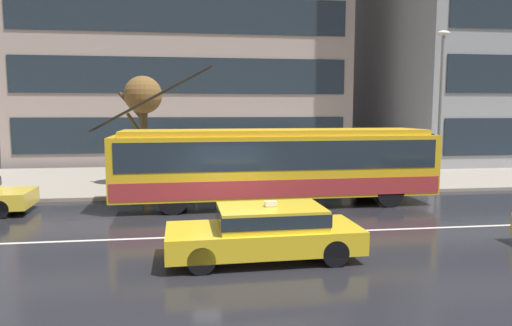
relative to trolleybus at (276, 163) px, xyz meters
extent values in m
plane|color=black|center=(-1.89, -2.89, -1.56)|extent=(160.00, 160.00, 0.00)
cube|color=gray|center=(-1.89, 6.60, -1.49)|extent=(80.00, 10.00, 0.14)
cube|color=silver|center=(-1.89, -4.09, -1.56)|extent=(72.00, 0.14, 0.01)
cube|color=gold|center=(-0.02, 0.00, -0.04)|extent=(11.96, 2.76, 2.21)
cube|color=gold|center=(-0.02, 0.00, 1.17)|extent=(11.24, 2.49, 0.20)
cube|color=#1E2833|center=(-0.02, 0.00, 0.40)|extent=(11.48, 2.78, 1.02)
cube|color=#A72F30|center=(-0.02, 0.00, -0.75)|extent=(11.84, 2.78, 0.62)
cube|color=#1E2833|center=(5.88, 0.14, 0.40)|extent=(0.17, 2.18, 1.11)
cube|color=black|center=(5.73, 0.14, 0.97)|extent=(0.20, 1.88, 0.28)
cylinder|color=black|center=(-4.51, 0.24, 2.40)|extent=(4.25, 0.16, 2.33)
cylinder|color=black|center=(-4.50, -0.46, 2.40)|extent=(4.25, 0.16, 2.33)
cylinder|color=black|center=(4.00, 1.18, -1.04)|extent=(1.05, 0.32, 1.04)
cylinder|color=black|center=(4.05, -0.99, -1.04)|extent=(1.05, 0.32, 1.04)
cylinder|color=black|center=(-3.85, 1.00, -1.04)|extent=(1.05, 0.32, 1.04)
cylinder|color=black|center=(-3.80, -1.18, -1.04)|extent=(1.05, 0.32, 1.04)
cube|color=yellow|center=(-1.44, -6.22, -1.06)|extent=(4.62, 1.98, 0.55)
cube|color=yellow|center=(-1.26, -6.22, -0.54)|extent=(2.51, 1.66, 0.48)
cube|color=#1E2833|center=(-1.26, -6.22, -0.52)|extent=(2.56, 1.68, 0.31)
cube|color=silver|center=(-1.26, -6.22, -0.23)|extent=(0.28, 0.17, 0.12)
cylinder|color=black|center=(-2.92, -7.09, -1.25)|extent=(0.63, 0.22, 0.62)
cylinder|color=black|center=(-2.97, -5.45, -1.25)|extent=(0.63, 0.22, 0.62)
cylinder|color=black|center=(0.09, -7.00, -1.25)|extent=(0.63, 0.22, 0.62)
cylinder|color=black|center=(0.04, -5.36, -1.25)|extent=(0.63, 0.22, 0.62)
cylinder|color=black|center=(-9.49, 0.59, -1.25)|extent=(0.63, 0.23, 0.62)
cylinder|color=black|center=(-9.40, -1.04, -1.25)|extent=(0.63, 0.23, 0.62)
cylinder|color=gray|center=(1.46, 2.60, -0.26)|extent=(0.08, 0.08, 2.33)
cylinder|color=gray|center=(-1.98, 2.60, -0.26)|extent=(0.08, 0.08, 2.33)
cylinder|color=gray|center=(1.46, 4.05, -0.26)|extent=(0.08, 0.08, 2.33)
cylinder|color=gray|center=(-1.98, 4.05, -0.26)|extent=(0.08, 0.08, 2.33)
cube|color=#99ADB2|center=(-0.26, 4.05, -0.21)|extent=(3.27, 0.04, 1.86)
cube|color=#B2B2B7|center=(-0.26, 3.32, 0.94)|extent=(3.74, 1.75, 0.08)
cube|color=brown|center=(-0.26, 3.68, -0.97)|extent=(2.41, 0.36, 0.08)
cylinder|color=#25291E|center=(-4.07, 4.19, -1.03)|extent=(0.14, 0.14, 0.80)
cylinder|color=#25291E|center=(-4.05, 4.35, -1.03)|extent=(0.14, 0.14, 0.80)
cylinder|color=#473B39|center=(-4.06, 4.27, -0.35)|extent=(0.41, 0.41, 0.55)
sphere|color=#C98692|center=(-4.06, 4.27, 0.04)|extent=(0.22, 0.22, 0.22)
cone|color=#248A45|center=(-4.04, 4.39, 0.33)|extent=(1.19, 1.19, 0.30)
cylinder|color=#333333|center=(-4.04, 4.39, -0.19)|extent=(0.02, 0.02, 0.73)
cylinder|color=#4E4B51|center=(-1.42, 2.40, -1.02)|extent=(0.14, 0.14, 0.81)
cylinder|color=#4E4B51|center=(-1.31, 2.52, -1.02)|extent=(0.14, 0.14, 0.81)
cylinder|color=#45585C|center=(-1.36, 2.46, -0.34)|extent=(0.51, 0.51, 0.56)
sphere|color=#D78883|center=(-1.36, 2.46, 0.05)|extent=(0.21, 0.21, 0.21)
cone|color=#242327|center=(-1.45, 2.37, 0.34)|extent=(1.55, 1.55, 0.31)
cylinder|color=#333333|center=(-1.45, 2.37, -0.18)|extent=(0.02, 0.02, 0.73)
cylinder|color=black|center=(2.21, 3.39, -0.99)|extent=(0.14, 0.14, 0.86)
cylinder|color=black|center=(2.06, 3.45, -0.99)|extent=(0.14, 0.14, 0.86)
cylinder|color=#2A1E2B|center=(2.14, 3.42, -0.29)|extent=(0.47, 0.47, 0.55)
sphere|color=tan|center=(2.14, 3.42, 0.09)|extent=(0.21, 0.21, 0.21)
cone|color=#272327|center=(2.25, 3.38, 0.38)|extent=(1.48, 1.48, 0.29)
cylinder|color=#333333|center=(2.25, 3.38, -0.13)|extent=(0.02, 0.02, 0.72)
cylinder|color=#52564C|center=(-3.02, 2.51, -1.01)|extent=(0.14, 0.14, 0.82)
cylinder|color=#52564C|center=(-3.05, 2.36, -1.01)|extent=(0.14, 0.14, 0.82)
cylinder|color=navy|center=(-3.03, 2.44, -0.29)|extent=(0.42, 0.42, 0.63)
sphere|color=tan|center=(-3.03, 2.44, 0.14)|extent=(0.23, 0.23, 0.23)
cone|color=red|center=(-3.05, 2.32, 0.44)|extent=(1.24, 1.24, 0.26)
cylinder|color=#333333|center=(-3.05, 2.32, -0.09)|extent=(0.02, 0.02, 0.79)
cylinder|color=gray|center=(7.94, 2.56, 1.91)|extent=(0.16, 0.16, 6.67)
ellipsoid|color=silver|center=(7.94, 2.56, 5.36)|extent=(0.60, 0.32, 0.24)
cylinder|color=#503D24|center=(-5.30, 4.48, 0.32)|extent=(0.36, 0.36, 3.50)
cylinder|color=#4F421D|center=(-5.70, 4.84, 1.24)|extent=(0.99, 0.92, 1.26)
cylinder|color=brown|center=(-5.52, 4.21, 1.99)|extent=(0.64, 0.73, 0.74)
cylinder|color=#533722|center=(-5.82, 4.54, 2.15)|extent=(1.18, 0.29, 1.32)
sphere|color=brown|center=(-5.30, 4.48, 2.67)|extent=(1.70, 1.70, 1.70)
cube|color=#1E2833|center=(-3.62, 12.23, 0.46)|extent=(20.59, 0.06, 2.21)
cube|color=#1E2833|center=(-3.62, 12.23, 4.14)|extent=(20.59, 0.06, 2.21)
cube|color=#1E2833|center=(-3.62, 12.23, 7.82)|extent=(20.59, 0.06, 2.21)
camera|label=1|loc=(-3.03, -16.64, 1.95)|focal=31.86mm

